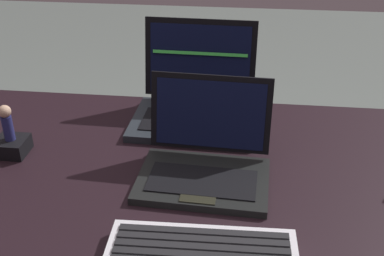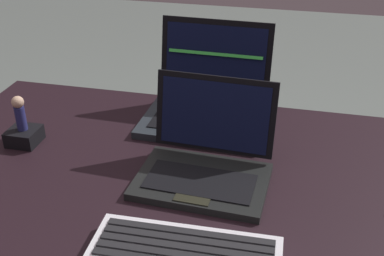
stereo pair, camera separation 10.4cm
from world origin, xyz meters
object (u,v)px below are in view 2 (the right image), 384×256
laptop_front (206,161)px  figurine (19,112)px  external_keyboard (185,254)px  figurine_stand (24,136)px  laptop_rear (208,103)px

laptop_front → figurine: bearing=174.8°
laptop_front → external_keyboard: laptop_front is taller
external_keyboard → figurine_stand: (-0.50, 0.31, 0.00)m
external_keyboard → figurine: bearing=147.9°
laptop_front → figurine_stand: (-0.48, 0.04, -0.02)m
figurine_stand → figurine: size_ratio=0.82×
figurine_stand → laptop_front: bearing=-5.2°
laptop_front → laptop_rear: laptop_rear is taller
laptop_front → figurine_stand: laptop_front is taller
laptop_front → external_keyboard: bearing=-86.1°
figurine_stand → figurine: figurine is taller
external_keyboard → figurine_stand: size_ratio=4.59×
figurine → figurine_stand: bearing=0.0°
external_keyboard → figurine: size_ratio=3.78×
figurine → external_keyboard: bearing=-32.1°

